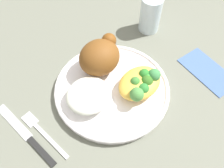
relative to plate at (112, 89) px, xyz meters
The scene contains 9 objects.
ground_plane 0.01m from the plate, ahead, with size 2.00×2.00×0.00m, color #676A5C.
plate is the anchor object (origin of this frame).
roasted_chicken 0.08m from the plate, 72.65° to the left, with size 0.11×0.09×0.08m.
rice_pile 0.07m from the plate, behind, with size 0.10×0.09×0.04m, color white.
mac_cheese_with_broccoli 0.07m from the plate, 46.69° to the right, with size 0.10×0.08×0.05m.
fork 0.18m from the plate, behind, with size 0.03×0.14×0.01m.
knife 0.20m from the plate, behind, with size 0.03×0.19×0.01m.
water_glass 0.24m from the plate, 21.13° to the left, with size 0.06×0.06×0.10m, color silver.
napkin 0.24m from the plate, 29.24° to the right, with size 0.07×0.14×0.00m, color #47669E.
Camera 1 is at (-0.20, -0.21, 0.45)m, focal length 36.78 mm.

